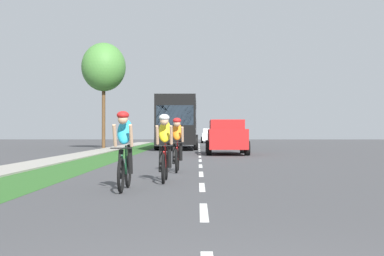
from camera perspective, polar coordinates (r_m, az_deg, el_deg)
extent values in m
plane|color=#424244|center=(23.11, 0.86, -3.32)|extent=(120.00, 120.00, 0.00)
cube|color=#2D6026|center=(23.47, -9.51, -3.26)|extent=(1.85, 70.00, 0.01)
cube|color=#9E998E|center=(23.82, -13.47, -3.21)|extent=(1.49, 70.00, 0.10)
cube|color=white|center=(7.91, 1.26, -8.90)|extent=(0.12, 1.80, 0.01)
cube|color=white|center=(11.39, 1.08, -6.30)|extent=(0.12, 1.80, 0.01)
cube|color=white|center=(14.87, 0.98, -4.92)|extent=(0.12, 1.80, 0.01)
cube|color=white|center=(18.36, 0.92, -4.06)|extent=(0.12, 1.80, 0.01)
cube|color=white|center=(21.86, 0.87, -3.48)|extent=(0.12, 1.80, 0.01)
cube|color=white|center=(25.35, 0.84, -3.05)|extent=(0.12, 1.80, 0.01)
cube|color=white|center=(28.85, 0.82, -2.73)|extent=(0.12, 1.80, 0.01)
cube|color=white|center=(32.35, 0.80, -2.48)|extent=(0.12, 1.80, 0.01)
cube|color=white|center=(35.85, 0.79, -2.28)|extent=(0.12, 1.80, 0.01)
cube|color=white|center=(39.34, 0.78, -2.12)|extent=(0.12, 1.80, 0.01)
cube|color=white|center=(42.84, 0.77, -1.98)|extent=(0.12, 1.80, 0.01)
cube|color=white|center=(46.34, 0.76, -1.86)|extent=(0.12, 1.80, 0.01)
cube|color=white|center=(49.84, 0.75, -1.76)|extent=(0.12, 1.80, 0.01)
cube|color=white|center=(53.34, 0.75, -1.67)|extent=(0.12, 1.80, 0.01)
torus|color=black|center=(11.35, -6.82, -4.62)|extent=(0.06, 0.68, 0.68)
torus|color=black|center=(10.32, -7.58, -5.03)|extent=(0.06, 0.68, 0.68)
cylinder|color=#194C2D|center=(10.72, -7.26, -3.90)|extent=(0.04, 0.59, 0.43)
cylinder|color=#194C2D|center=(10.99, -7.05, -3.29)|extent=(0.04, 0.04, 0.55)
cylinder|color=#194C2D|center=(10.76, -7.22, -2.13)|extent=(0.03, 0.55, 0.03)
cylinder|color=black|center=(10.31, -7.56, -2.14)|extent=(0.42, 0.02, 0.02)
ellipsoid|color=#26A5CC|center=(10.82, -7.17, -0.37)|extent=(0.30, 0.54, 0.63)
sphere|color=tan|center=(10.55, -7.37, 0.94)|extent=(0.20, 0.20, 0.20)
ellipsoid|color=red|center=(10.55, -7.37, 1.37)|extent=(0.24, 0.28, 0.16)
cylinder|color=tan|center=(10.57, -8.23, -0.80)|extent=(0.07, 0.26, 0.45)
cylinder|color=tan|center=(10.52, -6.51, -0.80)|extent=(0.07, 0.26, 0.45)
cylinder|color=black|center=(10.94, -7.63, -3.83)|extent=(0.10, 0.30, 0.60)
cylinder|color=black|center=(10.85, -6.62, -3.33)|extent=(0.10, 0.25, 0.61)
torus|color=black|center=(13.10, -2.76, -4.05)|extent=(0.06, 0.68, 0.68)
torus|color=black|center=(12.07, -3.06, -4.37)|extent=(0.06, 0.68, 0.68)
cylinder|color=red|center=(12.47, -2.93, -3.41)|extent=(0.04, 0.59, 0.43)
cylinder|color=red|center=(12.75, -2.85, -2.90)|extent=(0.04, 0.04, 0.55)
cylinder|color=red|center=(12.51, -2.92, -1.89)|extent=(0.03, 0.55, 0.03)
cylinder|color=black|center=(12.06, -3.05, -1.90)|extent=(0.42, 0.02, 0.02)
ellipsoid|color=yellow|center=(12.58, -2.90, -0.38)|extent=(0.30, 0.54, 0.63)
sphere|color=tan|center=(12.30, -2.98, 0.74)|extent=(0.20, 0.20, 0.20)
ellipsoid|color=white|center=(12.30, -2.98, 1.11)|extent=(0.24, 0.28, 0.16)
cylinder|color=tan|center=(12.31, -3.72, -0.75)|extent=(0.07, 0.26, 0.45)
cylinder|color=tan|center=(12.29, -2.23, -0.75)|extent=(0.07, 0.26, 0.45)
cylinder|color=black|center=(12.68, -3.33, -3.36)|extent=(0.10, 0.30, 0.60)
cylinder|color=black|center=(12.61, -2.43, -2.92)|extent=(0.10, 0.25, 0.61)
torus|color=black|center=(16.27, -1.51, -3.34)|extent=(0.06, 0.68, 0.68)
torus|color=black|center=(15.24, -1.66, -3.54)|extent=(0.06, 0.68, 0.68)
cylinder|color=red|center=(15.65, -1.59, -2.80)|extent=(0.04, 0.59, 0.43)
cylinder|color=red|center=(15.92, -1.55, -2.40)|extent=(0.04, 0.04, 0.55)
cylinder|color=red|center=(15.69, -1.59, -1.59)|extent=(0.03, 0.55, 0.03)
cylinder|color=black|center=(15.24, -1.65, -1.59)|extent=(0.42, 0.02, 0.02)
ellipsoid|color=orange|center=(15.75, -1.58, -0.38)|extent=(0.30, 0.54, 0.63)
sphere|color=tan|center=(15.47, -1.62, 0.50)|extent=(0.20, 0.20, 0.20)
ellipsoid|color=red|center=(15.48, -1.62, 0.80)|extent=(0.24, 0.28, 0.16)
cylinder|color=tan|center=(15.48, -2.21, -0.68)|extent=(0.07, 0.26, 0.45)
cylinder|color=tan|center=(15.47, -1.02, -0.68)|extent=(0.07, 0.26, 0.45)
cylinder|color=black|center=(15.85, -1.93, -2.77)|extent=(0.10, 0.30, 0.60)
cylinder|color=black|center=(15.79, -1.21, -2.42)|extent=(0.10, 0.25, 0.61)
cube|color=red|center=(28.00, 3.70, -1.15)|extent=(1.90, 4.70, 1.00)
cube|color=red|center=(28.20, 3.68, 0.31)|extent=(1.71, 2.91, 0.52)
cube|color=#1E2833|center=(26.95, 3.82, 0.09)|extent=(1.56, 0.08, 0.44)
cylinder|color=black|center=(26.57, 1.82, -2.17)|extent=(0.25, 0.72, 0.72)
cylinder|color=black|center=(26.68, 5.90, -2.16)|extent=(0.25, 0.72, 0.72)
cylinder|color=black|center=(29.39, 1.70, -2.00)|extent=(0.25, 0.72, 0.72)
cylinder|color=black|center=(29.48, 5.40, -1.99)|extent=(0.25, 0.72, 0.72)
cube|color=black|center=(38.02, -1.46, 0.73)|extent=(2.50, 11.60, 3.10)
cube|color=#1E2833|center=(38.03, -1.46, 1.33)|extent=(2.52, 10.67, 0.64)
cube|color=#1E2833|center=(32.26, -1.83, 1.38)|extent=(2.25, 0.06, 1.20)
cylinder|color=black|center=(34.32, -3.77, -1.57)|extent=(0.28, 0.96, 0.96)
cylinder|color=black|center=(34.22, 0.40, -1.57)|extent=(0.28, 0.96, 0.96)
cylinder|color=black|center=(41.27, -3.03, -1.37)|extent=(0.28, 0.96, 0.96)
cylinder|color=black|center=(41.18, 0.45, -1.38)|extent=(0.28, 0.96, 0.96)
cube|color=silver|center=(57.03, 1.96, -0.95)|extent=(1.76, 4.30, 0.76)
cube|color=silver|center=(57.18, 1.96, -0.33)|extent=(1.55, 2.24, 0.52)
cube|color=#1E2833|center=(56.22, 1.98, -0.34)|extent=(1.44, 0.08, 0.44)
cylinder|color=black|center=(55.69, 1.09, -1.29)|extent=(0.22, 0.64, 0.64)
cylinder|color=black|center=(55.73, 2.90, -1.29)|extent=(0.22, 0.64, 0.64)
cylinder|color=black|center=(58.36, 1.07, -1.25)|extent=(0.22, 0.64, 0.64)
cylinder|color=black|center=(58.40, 2.80, -1.25)|extent=(0.22, 0.64, 0.64)
cylinder|color=brown|center=(37.42, -9.40, 1.19)|extent=(0.24, 0.24, 4.44)
ellipsoid|color=#478438|center=(37.67, -9.39, 6.42)|extent=(3.04, 3.04, 3.34)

